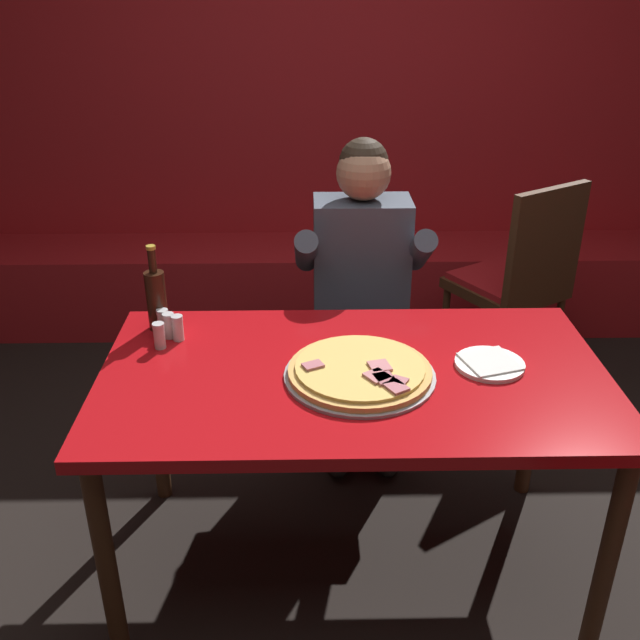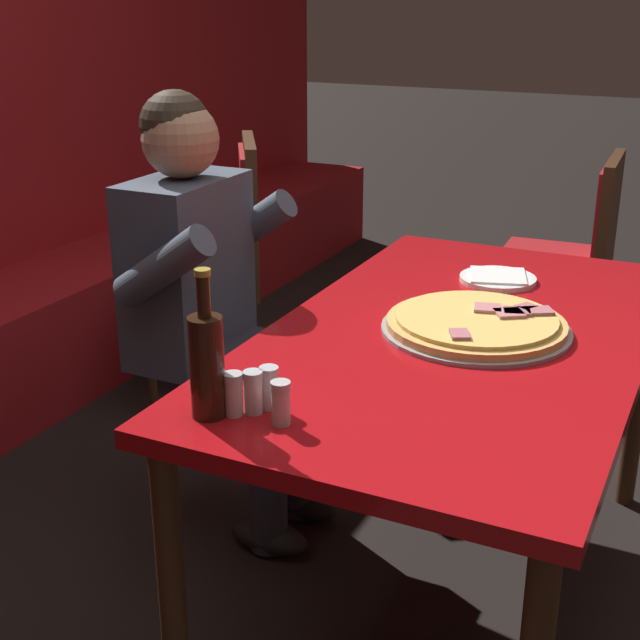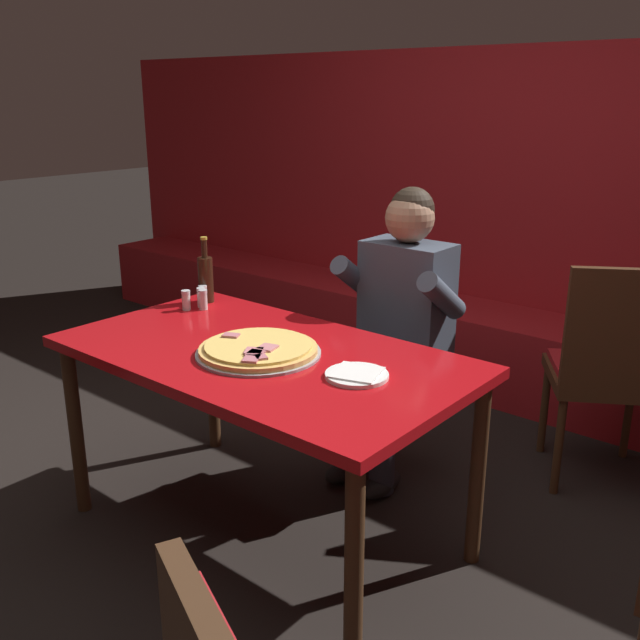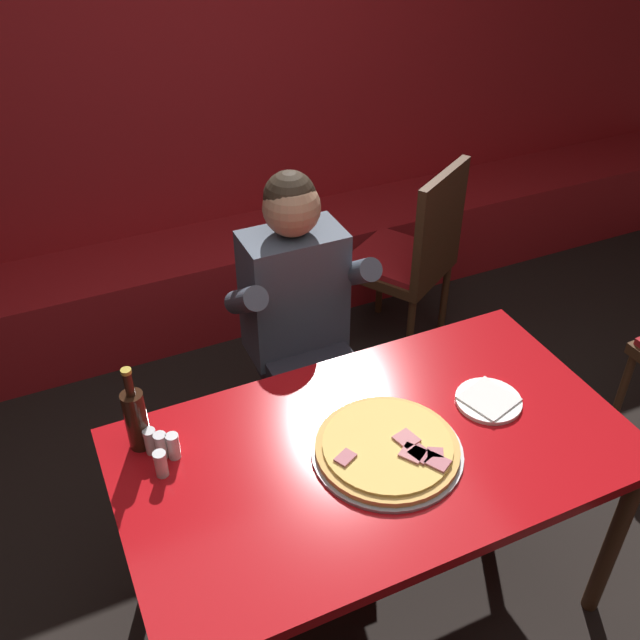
% 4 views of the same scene
% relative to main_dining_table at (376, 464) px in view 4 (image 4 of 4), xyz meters
% --- Properties ---
extents(ground_plane, '(24.00, 24.00, 0.00)m').
position_rel_main_dining_table_xyz_m(ground_plane, '(0.00, 0.00, -0.68)').
color(ground_plane, black).
extents(booth_wall_panel, '(6.80, 0.16, 1.90)m').
position_rel_main_dining_table_xyz_m(booth_wall_panel, '(0.00, 2.18, 0.27)').
color(booth_wall_panel, '#A3191E').
rests_on(booth_wall_panel, ground_plane).
extents(booth_bench, '(6.46, 0.48, 0.46)m').
position_rel_main_dining_table_xyz_m(booth_bench, '(0.00, 1.86, -0.45)').
color(booth_bench, '#A3191E').
rests_on(booth_bench, ground_plane).
extents(main_dining_table, '(1.52, 0.85, 0.76)m').
position_rel_main_dining_table_xyz_m(main_dining_table, '(0.00, 0.00, 0.00)').
color(main_dining_table, '#422816').
rests_on(main_dining_table, ground_plane).
extents(pizza, '(0.45, 0.45, 0.05)m').
position_rel_main_dining_table_xyz_m(pizza, '(0.02, -0.04, 0.10)').
color(pizza, '#9E9EA3').
rests_on(pizza, main_dining_table).
extents(plate_white_paper, '(0.21, 0.21, 0.02)m').
position_rel_main_dining_table_xyz_m(plate_white_paper, '(0.41, 0.02, 0.09)').
color(plate_white_paper, white).
rests_on(plate_white_paper, main_dining_table).
extents(beer_bottle, '(0.07, 0.07, 0.29)m').
position_rel_main_dining_table_xyz_m(beer_bottle, '(-0.63, 0.30, 0.19)').
color(beer_bottle, black).
rests_on(beer_bottle, main_dining_table).
extents(shaker_red_pepper_flakes, '(0.04, 0.04, 0.09)m').
position_rel_main_dining_table_xyz_m(shaker_red_pepper_flakes, '(-0.61, 0.26, 0.12)').
color(shaker_red_pepper_flakes, silver).
rests_on(shaker_red_pepper_flakes, main_dining_table).
extents(shaker_parmesan, '(0.04, 0.04, 0.09)m').
position_rel_main_dining_table_xyz_m(shaker_parmesan, '(-0.59, 0.23, 0.12)').
color(shaker_parmesan, silver).
rests_on(shaker_parmesan, main_dining_table).
extents(shaker_oregano, '(0.04, 0.04, 0.09)m').
position_rel_main_dining_table_xyz_m(shaker_oregano, '(-0.60, 0.16, 0.12)').
color(shaker_oregano, silver).
rests_on(shaker_oregano, main_dining_table).
extents(shaker_black_pepper, '(0.04, 0.04, 0.09)m').
position_rel_main_dining_table_xyz_m(shaker_black_pepper, '(-0.55, 0.21, 0.12)').
color(shaker_black_pepper, silver).
rests_on(shaker_black_pepper, main_dining_table).
extents(diner_seated_blue_shirt, '(0.53, 0.53, 1.27)m').
position_rel_main_dining_table_xyz_m(diner_seated_blue_shirt, '(0.08, 0.74, 0.02)').
color(diner_seated_blue_shirt, black).
rests_on(diner_seated_blue_shirt, ground_plane).
extents(dining_chair_far_left, '(0.61, 0.61, 1.00)m').
position_rel_main_dining_table_xyz_m(dining_chair_far_left, '(0.85, 1.20, -0.11)').
color(dining_chair_far_left, '#422816').
rests_on(dining_chair_far_left, ground_plane).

